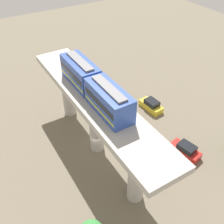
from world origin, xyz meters
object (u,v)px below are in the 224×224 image
at_px(parked_car_blue, 109,97).
at_px(train, 94,85).
at_px(parked_car_yellow, 151,105).
at_px(parked_car_red, 185,150).

bearing_deg(parked_car_blue, train, 43.97).
bearing_deg(parked_car_yellow, train, 10.00).
height_order(parked_car_red, parked_car_yellow, same).
bearing_deg(parked_car_red, parked_car_yellow, -113.52).
bearing_deg(parked_car_red, train, -49.03).
relative_size(parked_car_blue, parked_car_yellow, 1.01).
xyz_separation_m(train, parked_car_red, (-9.65, 7.41, -9.58)).
height_order(train, parked_car_red, train).
xyz_separation_m(parked_car_red, parked_car_yellow, (-2.20, -10.35, 0.00)).
bearing_deg(parked_car_yellow, parked_car_blue, -54.69).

